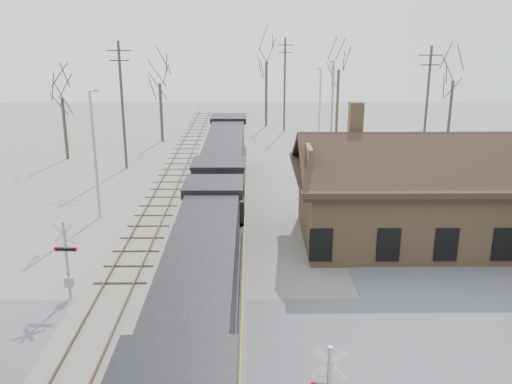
% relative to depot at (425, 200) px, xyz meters
% --- Properties ---
extents(ground, '(140.00, 140.00, 0.00)m').
position_rel_depot_xyz_m(ground, '(-11.99, -12.00, -2.41)').
color(ground, gray).
rests_on(ground, ground).
extents(road, '(60.00, 9.00, 0.03)m').
position_rel_depot_xyz_m(road, '(-11.99, -12.00, -2.39)').
color(road, '#5B5B60').
rests_on(road, ground).
extents(track_main, '(3.40, 90.00, 0.24)m').
position_rel_depot_xyz_m(track_main, '(-11.99, 3.00, -2.34)').
color(track_main, gray).
rests_on(track_main, ground).
extents(track_siding, '(3.40, 90.00, 0.24)m').
position_rel_depot_xyz_m(track_siding, '(-16.49, 3.00, -2.34)').
color(track_siding, gray).
rests_on(track_siding, ground).
extents(depot, '(15.20, 9.31, 7.90)m').
position_rel_depot_xyz_m(depot, '(0.00, 0.00, 0.00)').
color(depot, olive).
rests_on(depot, ground).
extents(locomotive_lead, '(3.04, 20.34, 4.52)m').
position_rel_depot_xyz_m(locomotive_lead, '(-11.99, -12.60, -0.03)').
color(locomotive_lead, black).
rests_on(locomotive_lead, ground).
extents(locomotive_trailing, '(3.04, 20.34, 4.28)m').
position_rel_depot_xyz_m(locomotive_trailing, '(-11.99, 8.02, -0.03)').
color(locomotive_trailing, black).
rests_on(locomotive_trailing, ground).
extents(crossbuck_far, '(1.09, 0.29, 3.81)m').
position_rel_depot_xyz_m(crossbuck_far, '(-18.50, -7.30, -0.60)').
color(crossbuck_far, '#A5A8AD').
rests_on(crossbuck_far, ground).
extents(streetlight_a, '(0.25, 2.04, 8.27)m').
position_rel_depot_xyz_m(streetlight_a, '(-20.00, 4.14, 2.26)').
color(streetlight_a, '#A5A8AD').
rests_on(streetlight_a, ground).
extents(streetlight_b, '(0.25, 2.04, 9.50)m').
position_rel_depot_xyz_m(streetlight_b, '(-3.87, 12.25, 2.88)').
color(streetlight_b, '#A5A8AD').
rests_on(streetlight_b, ground).
extents(streetlight_c, '(0.25, 2.04, 8.12)m').
position_rel_depot_xyz_m(streetlight_c, '(-3.61, 22.39, 2.18)').
color(streetlight_c, '#A5A8AD').
rests_on(streetlight_c, ground).
extents(utility_pole_a, '(2.00, 0.24, 10.77)m').
position_rel_depot_xyz_m(utility_pole_a, '(-20.93, 16.84, 3.21)').
color(utility_pole_a, '#382D23').
rests_on(utility_pole_a, ground).
extents(utility_pole_b, '(2.00, 0.24, 10.46)m').
position_rel_depot_xyz_m(utility_pole_b, '(-6.24, 34.18, 3.05)').
color(utility_pole_b, '#382D23').
rests_on(utility_pole_b, ground).
extents(utility_pole_c, '(2.00, 0.24, 10.32)m').
position_rel_depot_xyz_m(utility_pole_c, '(5.18, 18.02, 2.98)').
color(utility_pole_c, '#382D23').
rests_on(utility_pole_c, ground).
extents(tree_a, '(3.77, 3.77, 9.24)m').
position_rel_depot_xyz_m(tree_a, '(-27.14, 20.44, 4.16)').
color(tree_a, '#382D23').
rests_on(tree_a, ground).
extents(tree_b, '(4.05, 4.05, 9.93)m').
position_rel_depot_xyz_m(tree_b, '(-19.49, 28.23, 4.66)').
color(tree_b, '#382D23').
rests_on(tree_b, ground).
extents(tree_c, '(5.09, 5.09, 12.48)m').
position_rel_depot_xyz_m(tree_c, '(-8.25, 37.34, 6.49)').
color(tree_c, '#382D23').
rests_on(tree_c, ground).
extents(tree_d, '(4.72, 4.72, 11.56)m').
position_rel_depot_xyz_m(tree_d, '(-0.37, 32.64, 5.83)').
color(tree_d, '#382D23').
rests_on(tree_d, ground).
extents(tree_e, '(4.48, 4.48, 10.98)m').
position_rel_depot_xyz_m(tree_e, '(9.54, 24.45, 5.41)').
color(tree_e, '#382D23').
rests_on(tree_e, ground).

